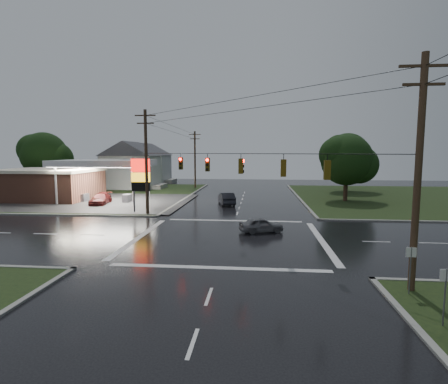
# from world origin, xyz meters

# --- Properties ---
(ground) EXTENTS (120.00, 120.00, 0.00)m
(ground) POSITION_xyz_m (0.00, 0.00, 0.00)
(ground) COLOR black
(ground) RESTS_ON ground
(grass_nw) EXTENTS (36.00, 36.00, 0.08)m
(grass_nw) POSITION_xyz_m (-26.00, 26.00, 0.04)
(grass_nw) COLOR black
(grass_nw) RESTS_ON ground
(grass_ne) EXTENTS (36.00, 36.00, 0.08)m
(grass_ne) POSITION_xyz_m (26.00, 26.00, 0.04)
(grass_ne) COLOR black
(grass_ne) RESTS_ON ground
(gas_station) EXTENTS (26.20, 18.00, 5.60)m
(gas_station) POSITION_xyz_m (-25.68, 19.70, 2.55)
(gas_station) COLOR #2D2D2D
(gas_station) RESTS_ON ground
(pylon_sign) EXTENTS (2.00, 0.35, 6.00)m
(pylon_sign) POSITION_xyz_m (-10.50, 10.50, 4.01)
(pylon_sign) COLOR #59595E
(pylon_sign) RESTS_ON ground
(utility_pole_nw) EXTENTS (2.20, 0.32, 11.00)m
(utility_pole_nw) POSITION_xyz_m (-9.50, 9.50, 5.72)
(utility_pole_nw) COLOR #382619
(utility_pole_nw) RESTS_ON ground
(utility_pole_se) EXTENTS (2.20, 0.32, 11.00)m
(utility_pole_se) POSITION_xyz_m (9.50, -9.50, 5.72)
(utility_pole_se) COLOR #382619
(utility_pole_se) RESTS_ON ground
(utility_pole_n) EXTENTS (2.20, 0.32, 10.50)m
(utility_pole_n) POSITION_xyz_m (-9.50, 38.00, 5.47)
(utility_pole_n) COLOR #382619
(utility_pole_n) RESTS_ON ground
(traffic_signals) EXTENTS (26.87, 26.87, 1.47)m
(traffic_signals) POSITION_xyz_m (0.02, -0.02, 6.48)
(traffic_signals) COLOR black
(traffic_signals) RESTS_ON ground
(house_near) EXTENTS (11.05, 8.48, 8.60)m
(house_near) POSITION_xyz_m (-20.95, 36.00, 4.41)
(house_near) COLOR silver
(house_near) RESTS_ON ground
(house_far) EXTENTS (11.05, 8.48, 8.60)m
(house_far) POSITION_xyz_m (-21.95, 48.00, 4.41)
(house_far) COLOR silver
(house_far) RESTS_ON ground
(tree_nw_behind) EXTENTS (8.93, 7.60, 10.00)m
(tree_nw_behind) POSITION_xyz_m (-33.84, 29.99, 6.18)
(tree_nw_behind) COLOR black
(tree_nw_behind) RESTS_ON ground
(tree_ne_near) EXTENTS (7.99, 6.80, 8.98)m
(tree_ne_near) POSITION_xyz_m (14.14, 21.99, 5.56)
(tree_ne_near) COLOR black
(tree_ne_near) RESTS_ON ground
(tree_ne_far) EXTENTS (8.46, 7.20, 9.80)m
(tree_ne_far) POSITION_xyz_m (17.15, 33.99, 6.18)
(tree_ne_far) COLOR black
(tree_ne_far) RESTS_ON ground
(car_north) EXTENTS (2.77, 4.96, 1.55)m
(car_north) POSITION_xyz_m (-1.77, 17.48, 0.77)
(car_north) COLOR black
(car_north) RESTS_ON ground
(car_crossing) EXTENTS (3.92, 2.54, 1.24)m
(car_crossing) POSITION_xyz_m (2.50, 2.31, 0.62)
(car_crossing) COLOR slate
(car_crossing) RESTS_ON ground
(car_pump) EXTENTS (2.64, 5.04, 1.39)m
(car_pump) POSITION_xyz_m (-17.73, 16.03, 0.70)
(car_pump) COLOR #4D1211
(car_pump) RESTS_ON ground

